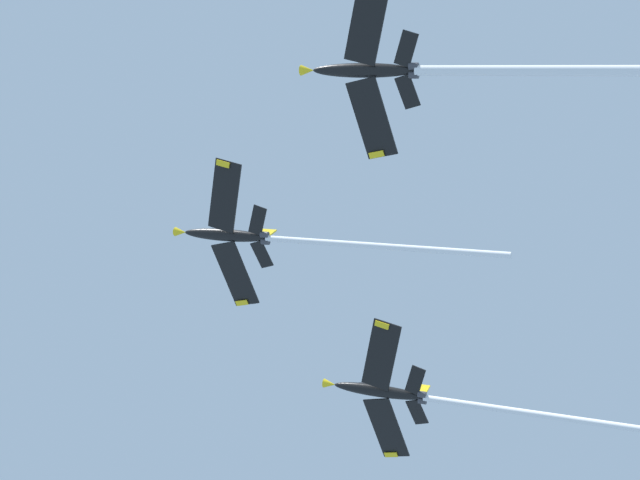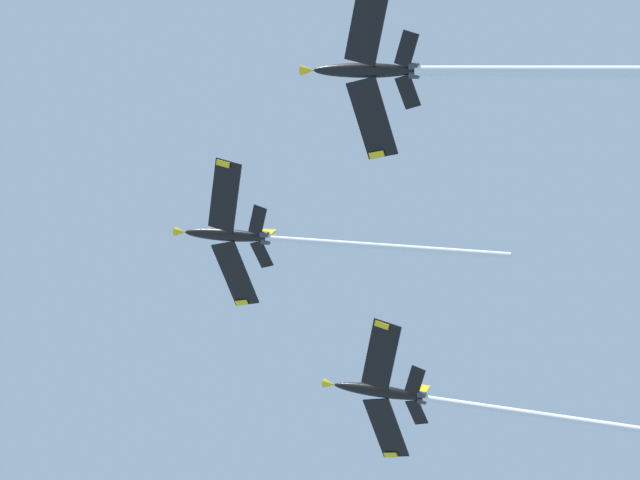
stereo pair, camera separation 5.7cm
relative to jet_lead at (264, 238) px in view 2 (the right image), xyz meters
The scene contains 3 objects.
jet_lead is the anchor object (origin of this frame).
jet_left_wing 30.09m from the jet_lead, 131.78° to the left, with size 36.60×20.13×17.37m.
jet_right_wing 28.22m from the jet_lead, 136.32° to the right, with size 41.37×20.11×18.76m.
Camera 2 is at (-1.23, 35.55, 1.60)m, focal length 46.17 mm.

